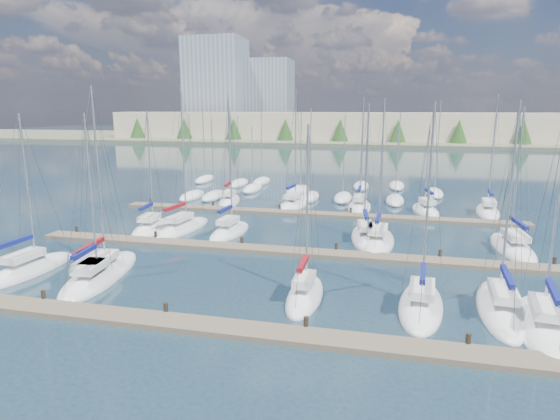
% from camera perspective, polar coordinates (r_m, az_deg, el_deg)
% --- Properties ---
extents(ground, '(400.00, 400.00, 0.00)m').
position_cam_1_polar(ground, '(80.67, 7.49, 4.04)').
color(ground, '#223744').
rests_on(ground, ground).
extents(dock_near, '(44.00, 1.93, 1.10)m').
position_cam_1_polar(dock_near, '(25.53, -6.34, -14.19)').
color(dock_near, '#6B5E4C').
rests_on(dock_near, ground).
extents(dock_mid, '(44.00, 1.93, 1.10)m').
position_cam_1_polar(dock_mid, '(38.07, 0.69, -5.03)').
color(dock_mid, '#6B5E4C').
rests_on(dock_mid, ground).
extents(dock_far, '(44.00, 1.93, 1.10)m').
position_cam_1_polar(dock_far, '(51.36, 4.08, -0.47)').
color(dock_far, '#6B5E4C').
rests_on(dock_far, ground).
extents(sailboat_e, '(3.21, 8.06, 12.63)m').
position_cam_1_polar(sailboat_e, '(29.21, 16.80, -11.06)').
color(sailboat_e, white).
rests_on(sailboat_e, ground).
extents(sailboat_f, '(3.14, 9.05, 12.72)m').
position_cam_1_polar(sailboat_f, '(30.46, 25.27, -10.77)').
color(sailboat_f, white).
rests_on(sailboat_f, ground).
extents(sailboat_n, '(3.42, 7.90, 13.88)m').
position_cam_1_polar(sailboat_n, '(58.23, -6.18, 1.07)').
color(sailboat_n, white).
rests_on(sailboat_n, ground).
extents(sailboat_o, '(3.69, 7.90, 14.28)m').
position_cam_1_polar(sailboat_o, '(55.90, 1.66, 0.65)').
color(sailboat_o, white).
rests_on(sailboat_o, ground).
extents(sailboat_q, '(3.75, 7.33, 10.45)m').
position_cam_1_polar(sailboat_q, '(55.19, 17.34, -0.08)').
color(sailboat_q, white).
rests_on(sailboat_q, ground).
extents(sailboat_i, '(3.64, 9.08, 14.37)m').
position_cam_1_polar(sailboat_i, '(45.96, -11.81, -2.19)').
color(sailboat_i, white).
rests_on(sailboat_i, ground).
extents(sailboat_j, '(3.09, 7.26, 12.12)m').
position_cam_1_polar(sailboat_j, '(44.01, -6.16, -2.65)').
color(sailboat_j, white).
rests_on(sailboat_j, ground).
extents(sailboat_c, '(3.39, 7.27, 11.95)m').
position_cam_1_polar(sailboat_c, '(33.90, -21.73, -8.12)').
color(sailboat_c, white).
rests_on(sailboat_c, ground).
extents(sailboat_b, '(4.62, 10.50, 13.71)m').
position_cam_1_polar(sailboat_b, '(35.32, -20.99, -7.26)').
color(sailboat_b, white).
rests_on(sailboat_b, ground).
extents(sailboat_l, '(3.12, 8.71, 13.02)m').
position_cam_1_polar(sailboat_l, '(41.62, 11.82, -3.74)').
color(sailboat_l, white).
rests_on(sailboat_l, ground).
extents(sailboat_r, '(3.26, 8.55, 13.67)m').
position_cam_1_polar(sailboat_r, '(57.11, 23.99, -0.18)').
color(sailboat_r, white).
rests_on(sailboat_r, ground).
extents(sailboat_h, '(3.40, 7.26, 12.02)m').
position_cam_1_polar(sailboat_h, '(46.63, -15.43, -2.18)').
color(sailboat_h, white).
rests_on(sailboat_h, ground).
extents(sailboat_d, '(2.18, 6.74, 11.35)m').
position_cam_1_polar(sailboat_d, '(29.40, 3.04, -10.34)').
color(sailboat_d, white).
rests_on(sailboat_d, ground).
extents(sailboat_m, '(3.27, 9.04, 12.36)m').
position_cam_1_polar(sailboat_m, '(43.39, 26.45, -4.14)').
color(sailboat_m, white).
rests_on(sailboat_m, ground).
extents(sailboat_g, '(4.14, 8.82, 14.11)m').
position_cam_1_polar(sailboat_g, '(29.30, 29.56, -12.13)').
color(sailboat_g, white).
rests_on(sailboat_g, ground).
extents(sailboat_p, '(2.71, 7.93, 13.45)m').
position_cam_1_polar(sailboat_p, '(55.49, 9.66, 0.39)').
color(sailboat_p, white).
rests_on(sailboat_p, ground).
extents(sailboat_k, '(3.16, 8.44, 12.63)m').
position_cam_1_polar(sailboat_k, '(42.56, 10.22, -3.29)').
color(sailboat_k, white).
rests_on(sailboat_k, ground).
extents(sailboat_a, '(2.99, 8.39, 11.90)m').
position_cam_1_polar(sailboat_a, '(38.23, -28.26, -6.44)').
color(sailboat_a, white).
rests_on(sailboat_a, ground).
extents(distant_boats, '(36.93, 20.75, 13.30)m').
position_cam_1_polar(distant_boats, '(65.36, 2.25, 2.45)').
color(distant_boats, '#9EA0A5').
rests_on(distant_boats, ground).
extents(shoreline, '(400.00, 60.00, 38.00)m').
position_cam_1_polar(shoreline, '(170.59, 6.18, 10.92)').
color(shoreline, '#666B51').
rests_on(shoreline, ground).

